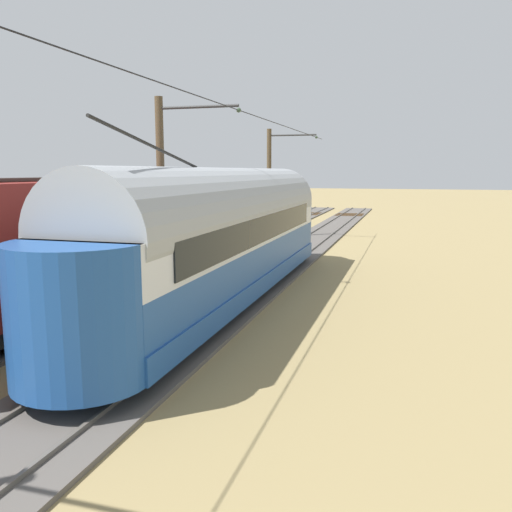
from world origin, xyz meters
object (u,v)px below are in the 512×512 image
flatcar_adjacent (9,243)px  track_end_bumper (250,232)px  vintage_streetcar (226,233)px  catenary_pole_mid_near (164,190)px  catenary_pole_foreground (271,182)px  coach_far_siding (49,244)px

flatcar_adjacent → track_end_bumper: flatcar_adjacent is taller
vintage_streetcar → catenary_pole_mid_near: 3.36m
vintage_streetcar → catenary_pole_foreground: 16.30m
track_end_bumper → flatcar_adjacent: bearing=54.1°
flatcar_adjacent → coach_far_siding: size_ratio=0.83×
coach_far_siding → track_end_bumper: bearing=-90.0°
flatcar_adjacent → track_end_bumper: size_ratio=6.45×
vintage_streetcar → flatcar_adjacent: (12.52, -4.61, -1.40)m
catenary_pole_foreground → track_end_bumper: 3.43m
flatcar_adjacent → coach_far_siding: bearing=136.9°
catenary_pole_foreground → coach_far_siding: bearing=85.9°
catenary_pole_foreground → catenary_pole_mid_near: same height
flatcar_adjacent → track_end_bumper: 14.23m
catenary_pole_mid_near → track_end_bumper: bearing=-84.7°
flatcar_adjacent → catenary_pole_foreground: (-9.71, -11.39, 2.68)m
catenary_pole_foreground → track_end_bumper: catenary_pole_foreground is taller
vintage_streetcar → coach_far_siding: size_ratio=1.29×
flatcar_adjacent → track_end_bumper: bearing=-125.9°
track_end_bumper → catenary_pole_mid_near: bearing=95.3°
catenary_pole_foreground → track_end_bumper: (1.37, -0.13, -3.14)m
flatcar_adjacent → catenary_pole_foreground: bearing=-130.5°
vintage_streetcar → catenary_pole_mid_near: size_ratio=2.69×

